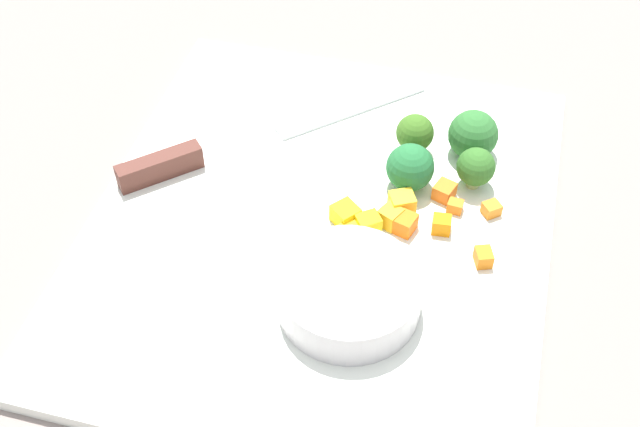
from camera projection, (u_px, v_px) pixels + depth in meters
name	position (u px, v px, depth m)	size (l,w,h in m)	color
ground_plane	(320.00, 232.00, 0.68)	(4.00, 4.00, 0.00)	gray
cutting_board	(320.00, 227.00, 0.68)	(0.43, 0.37, 0.01)	white
prep_bowl	(349.00, 293.00, 0.61)	(0.11, 0.11, 0.03)	#BDB8B9
chef_knife	(215.00, 150.00, 0.72)	(0.22, 0.23, 0.02)	silver
carrot_dice_0	(441.00, 225.00, 0.66)	(0.01, 0.01, 0.01)	orange
carrot_dice_1	(444.00, 191.00, 0.69)	(0.02, 0.02, 0.01)	orange
carrot_dice_2	(483.00, 257.00, 0.64)	(0.01, 0.01, 0.01)	orange
carrot_dice_3	(455.00, 206.00, 0.68)	(0.01, 0.01, 0.01)	orange
carrot_dice_4	(405.00, 224.00, 0.66)	(0.02, 0.02, 0.02)	orange
carrot_dice_5	(491.00, 209.00, 0.68)	(0.01, 0.01, 0.01)	orange
pepper_dice_0	(349.00, 230.00, 0.66)	(0.01, 0.02, 0.01)	yellow
pepper_dice_1	(390.00, 217.00, 0.67)	(0.02, 0.02, 0.02)	yellow
pepper_dice_2	(369.00, 221.00, 0.67)	(0.02, 0.02, 0.02)	yellow
pepper_dice_3	(345.00, 215.00, 0.67)	(0.02, 0.02, 0.02)	yellow
pepper_dice_4	(402.00, 204.00, 0.68)	(0.02, 0.02, 0.02)	yellow
broccoli_floret_0	(410.00, 168.00, 0.69)	(0.04, 0.04, 0.04)	#83C161
broccoli_floret_1	(476.00, 167.00, 0.69)	(0.03, 0.03, 0.04)	#92AC6C
broccoli_floret_2	(473.00, 135.00, 0.72)	(0.04, 0.04, 0.04)	#93B061
broccoli_floret_3	(415.00, 133.00, 0.72)	(0.03, 0.03, 0.04)	#85C456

